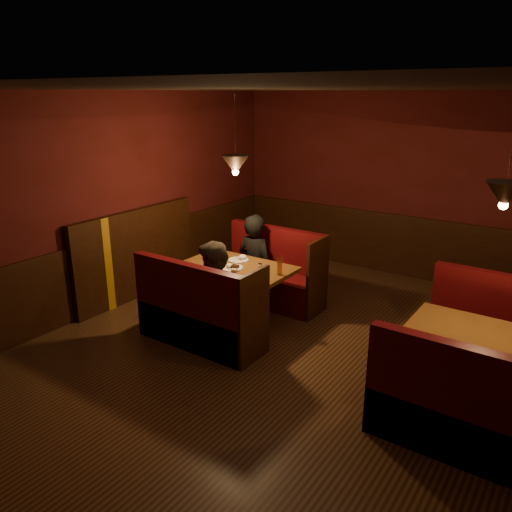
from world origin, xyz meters
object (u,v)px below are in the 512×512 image
Objects in this scene: main_bench_far at (273,279)px; diner_a at (255,246)px; main_table at (238,279)px; second_bench_near at (459,417)px; diner_b at (215,279)px; second_bench_far at (496,341)px; main_bench_near at (198,319)px; second_table at (480,352)px.

diner_a is (-0.22, -0.11, 0.47)m from main_bench_far.
main_table is 0.84m from main_bench_far.
main_table is 0.97× the size of second_bench_near.
diner_a is at bearing 115.71° from diner_b.
second_bench_far and second_bench_near have the same top height.
main_table is 0.90× the size of diner_b.
second_bench_near is (2.99, -0.19, -0.00)m from main_bench_near.
main_bench_far reaches higher than second_table.
main_bench_far is 1.06× the size of second_bench_near.
diner_b reaches higher than main_table.
diner_a reaches higher than second_bench_near.
second_table is at bearing 169.77° from diner_a.
main_bench_near is 1.06× the size of second_bench_near.
main_bench_far is at bearing 105.74° from diner_b.
second_bench_far is at bearing 25.08° from main_bench_near.
diner_a is at bearing 178.22° from second_bench_far.
second_bench_far reaches higher than main_table.
main_table is 0.84m from main_bench_near.
second_table is 0.90× the size of second_bench_far.
main_bench_far is at bearing 148.91° from second_bench_near.
diner_a is (-3.18, 0.89, 0.26)m from second_table.
main_bench_near is 3.03m from second_table.
second_bench_near is 2.96m from diner_b.
main_bench_near is 1.06× the size of second_bench_far.
second_bench_near is (3.00, -1.00, -0.25)m from main_table.
second_bench_near is (0.00, -1.59, 0.00)m from second_bench_far.
main_bench_near reaches higher than second_table.
diner_b is at bearing 171.92° from second_bench_near.
diner_a is (-3.21, 0.10, 0.48)m from second_bench_far.
diner_b reaches higher than second_bench_near.
diner_b is (-2.90, 0.41, 0.45)m from second_bench_near.
diner_a is at bearing 98.38° from main_bench_near.
diner_a is at bearing 106.47° from main_table.
main_table is 0.63m from diner_b.
main_table is at bearing -168.85° from second_bench_far.
main_bench_far is 1.18× the size of second_table.
main_bench_far is 1.00× the size of main_bench_near.
second_table is at bearing 11.55° from main_bench_near.
second_bench_near is 3.66m from diner_a.
main_bench_near is at bearing -154.92° from second_bench_far.
main_bench_far is at bearing -147.15° from diner_a.
main_bench_near is 2.99m from second_bench_near.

